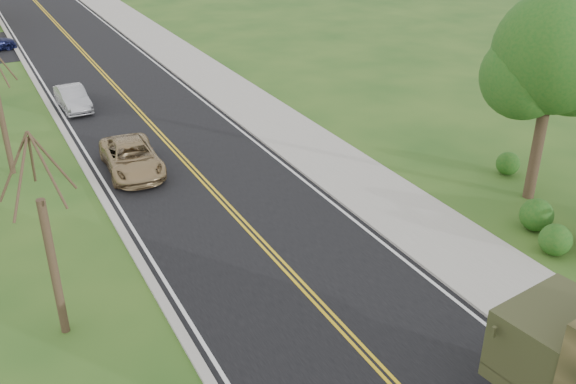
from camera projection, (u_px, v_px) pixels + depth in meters
road at (88, 57)px, 44.85m from camera, size 8.00×120.00×0.01m
curb_right at (145, 49)px, 46.54m from camera, size 0.30×120.00×0.12m
sidewalk_right at (169, 47)px, 47.27m from camera, size 3.20×120.00×0.10m
curb_left at (25, 64)px, 43.11m from camera, size 0.30×120.00×0.10m
leafy_tree at (553, 62)px, 23.21m from camera, size 4.83×4.50×8.10m
bare_tree_a at (50, 252)px, 17.03m from camera, size 1.93×2.26×6.08m
bare_tree_b at (2, 119)px, 26.59m from camera, size 1.83×2.14×5.73m
suv_champagne at (132, 158)px, 27.53m from camera, size 2.48×4.85×1.31m
sedan_silver at (73, 98)px, 34.82m from camera, size 1.44×3.80×1.24m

